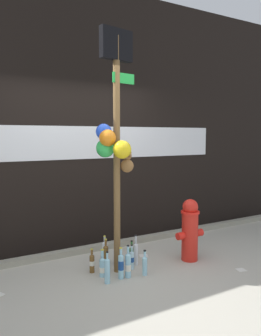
{
  "coord_description": "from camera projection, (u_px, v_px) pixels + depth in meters",
  "views": [
    {
      "loc": [
        -1.85,
        -3.29,
        1.68
      ],
      "look_at": [
        0.24,
        0.3,
        1.28
      ],
      "focal_mm": 36.16,
      "sensor_mm": 36.0,
      "label": 1
    }
  ],
  "objects": [
    {
      "name": "bottle_3",
      "position": [
        107.0,
        270.0,
        3.85
      ],
      "size": [
        0.07,
        0.07,
        0.37
      ],
      "color": "#93CCE0",
      "rests_on": "ground_plane"
    },
    {
      "name": "bottle_5",
      "position": [
        105.0,
        253.0,
        4.43
      ],
      "size": [
        0.07,
        0.07,
        0.38
      ],
      "color": "silver",
      "rests_on": "ground_plane"
    },
    {
      "name": "building_wall",
      "position": [
        75.0,
        118.0,
        5.05
      ],
      "size": [
        10.0,
        0.21,
        3.88
      ],
      "color": "black",
      "rests_on": "ground_plane"
    },
    {
      "name": "fire_hydrant",
      "position": [
        190.0,
        229.0,
        4.55
      ],
      "size": [
        0.42,
        0.25,
        0.84
      ],
      "color": "red",
      "rests_on": "ground_plane"
    },
    {
      "name": "litter_2",
      "position": [
        241.0,
        270.0,
        4.24
      ],
      "size": [
        0.13,
        0.13,
        0.01
      ],
      "primitive_type": "cube",
      "rotation": [
        0.0,
        0.0,
        2.9
      ],
      "color": "silver",
      "rests_on": "ground_plane"
    },
    {
      "name": "bottle_4",
      "position": [
        121.0,
        265.0,
        3.98
      ],
      "size": [
        0.07,
        0.07,
        0.38
      ],
      "color": "#93CCE0",
      "rests_on": "ground_plane"
    },
    {
      "name": "litter_0",
      "position": [
        0.0,
        295.0,
        3.58
      ],
      "size": [
        0.11,
        0.11,
        0.01
      ],
      "primitive_type": "cube",
      "rotation": [
        0.0,
        0.0,
        0.47
      ],
      "color": "silver",
      "rests_on": "ground_plane"
    },
    {
      "name": "bottle_8",
      "position": [
        145.0,
        265.0,
        4.08
      ],
      "size": [
        0.06,
        0.06,
        0.31
      ],
      "color": "#93CCE0",
      "rests_on": "ground_plane"
    },
    {
      "name": "ground_plane",
      "position": [
        126.0,
        281.0,
        3.92
      ],
      "size": [
        14.0,
        14.0,
        0.0
      ],
      "primitive_type": "plane",
      "color": "#ADA899"
    },
    {
      "name": "bottle_7",
      "position": [
        106.0,
        257.0,
        4.24
      ],
      "size": [
        0.06,
        0.06,
        0.4
      ],
      "color": "brown",
      "rests_on": "ground_plane"
    },
    {
      "name": "bottle_2",
      "position": [
        132.0,
        254.0,
        4.49
      ],
      "size": [
        0.07,
        0.07,
        0.3
      ],
      "color": "#337038",
      "rests_on": "ground_plane"
    },
    {
      "name": "bottle_11",
      "position": [
        132.0,
        259.0,
        4.26
      ],
      "size": [
        0.06,
        0.06,
        0.32
      ],
      "color": "#B2DBEA",
      "rests_on": "ground_plane"
    },
    {
      "name": "curb_strip",
      "position": [
        87.0,
        249.0,
        4.9
      ],
      "size": [
        8.0,
        0.12,
        0.08
      ],
      "primitive_type": "cube",
      "color": "gray",
      "rests_on": "ground_plane"
    },
    {
      "name": "litter_1",
      "position": [
        144.0,
        256.0,
        4.74
      ],
      "size": [
        0.16,
        0.15,
        0.01
      ],
      "primitive_type": "cube",
      "rotation": [
        0.0,
        0.0,
        1.13
      ],
      "color": "silver",
      "rests_on": "ground_plane"
    },
    {
      "name": "bottle_6",
      "position": [
        136.0,
        253.0,
        4.4
      ],
      "size": [
        0.06,
        0.06,
        0.4
      ],
      "color": "silver",
      "rests_on": "ground_plane"
    },
    {
      "name": "memorial_post",
      "position": [
        114.0,
        131.0,
        3.99
      ],
      "size": [
        0.5,
        0.44,
        2.92
      ],
      "color": "brown",
      "rests_on": "ground_plane"
    },
    {
      "name": "bottle_1",
      "position": [
        102.0,
        266.0,
        4.03
      ],
      "size": [
        0.07,
        0.07,
        0.34
      ],
      "color": "#93CCE0",
      "rests_on": "ground_plane"
    },
    {
      "name": "bottle_0",
      "position": [
        128.0,
        265.0,
        4.01
      ],
      "size": [
        0.07,
        0.07,
        0.39
      ],
      "color": "#93CCE0",
      "rests_on": "ground_plane"
    },
    {
      "name": "bottle_10",
      "position": [
        116.0,
        256.0,
        4.42
      ],
      "size": [
        0.07,
        0.07,
        0.3
      ],
      "color": "#B2DBEA",
      "rests_on": "ground_plane"
    },
    {
      "name": "bottle_9",
      "position": [
        92.0,
        263.0,
        4.15
      ],
      "size": [
        0.06,
        0.06,
        0.3
      ],
      "color": "brown",
      "rests_on": "ground_plane"
    }
  ]
}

